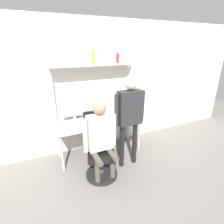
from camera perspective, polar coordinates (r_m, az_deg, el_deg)
name	(u,v)px	position (r m, az deg, el deg)	size (l,w,h in m)	color
ground_plane	(106,161)	(3.67, -1.98, -15.71)	(12.00, 12.00, 0.00)	slate
wall_back	(92,88)	(3.73, -6.64, 7.79)	(8.00, 0.06, 2.70)	silver
desk	(99,124)	(3.62, -4.34, -3.89)	(1.76, 0.68, 0.75)	beige
shelf_unit	(94,78)	(3.51, -5.82, 10.91)	(1.67, 0.29, 1.86)	white
monitor	(74,108)	(3.52, -12.33, 1.35)	(0.51, 0.23, 0.53)	#B7B7BC
laptop	(92,120)	(3.43, -6.55, -2.70)	(0.32, 0.25, 0.24)	#333338
cell_phone	(104,122)	(3.49, -2.66, -3.32)	(0.07, 0.15, 0.01)	#264C8C
office_chair	(101,161)	(3.21, -3.52, -15.63)	(0.58, 0.58, 0.91)	black
person_seated	(101,134)	(2.88, -3.69, -7.29)	(0.58, 0.48, 1.41)	#4C473D
person_standing	(130,111)	(3.08, 5.76, 0.43)	(0.59, 0.23, 1.73)	black
bottle_clear	(67,60)	(3.34, -14.45, 16.07)	(0.07, 0.07, 0.21)	silver
bottle_amber	(93,57)	(3.46, -6.16, 17.33)	(0.07, 0.07, 0.29)	gold
bottle_red	(118,58)	(3.66, 1.87, 17.12)	(0.08, 0.08, 0.21)	maroon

